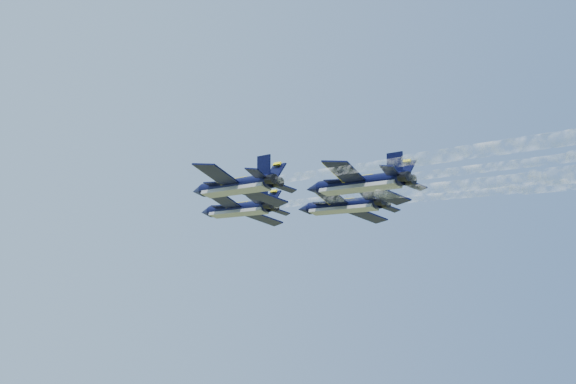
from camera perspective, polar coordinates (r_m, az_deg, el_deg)
name	(u,v)px	position (r m, az deg, el deg)	size (l,w,h in m)	color
jet_lead	(237,209)	(113.03, -4.03, -1.37)	(13.97, 19.40, 5.28)	black
jet_left	(234,186)	(96.19, -4.27, 0.45)	(13.97, 19.40, 5.28)	black
jet_right	(342,206)	(110.30, 4.26, -1.11)	(13.97, 19.40, 5.28)	black
jet_slot	(358,184)	(94.95, 5.53, 0.64)	(13.97, 19.40, 5.28)	black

